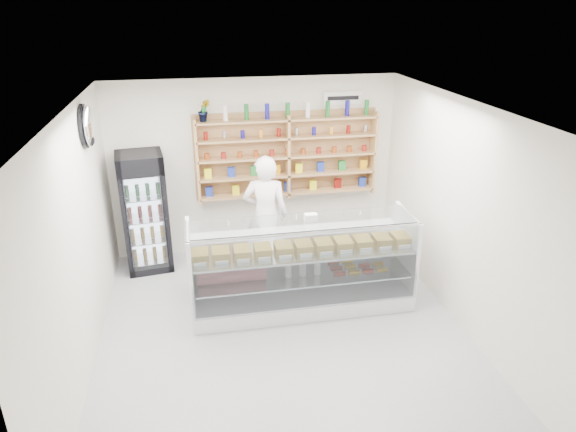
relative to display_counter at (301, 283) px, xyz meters
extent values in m
plane|color=#B1B2B7|center=(-0.35, -0.57, -0.35)|extent=(5.00, 5.00, 0.00)
plane|color=white|center=(-0.35, -0.57, 2.45)|extent=(5.00, 5.00, 0.00)
plane|color=white|center=(-0.35, 1.93, 1.05)|extent=(4.50, 0.00, 4.50)
plane|color=white|center=(-0.35, -3.07, 1.05)|extent=(4.50, 0.00, 4.50)
plane|color=white|center=(-2.60, -0.57, 1.05)|extent=(0.00, 5.00, 5.00)
plane|color=white|center=(1.90, -0.57, 1.05)|extent=(0.00, 5.00, 5.00)
cube|color=white|center=(0.00, -0.01, -0.23)|extent=(2.94, 0.83, 0.24)
cube|color=white|center=(0.00, 0.37, 0.20)|extent=(2.94, 0.05, 0.62)
cube|color=silver|center=(0.00, -0.01, 0.15)|extent=(2.82, 0.73, 0.02)
cube|color=silver|center=(0.00, -0.01, 0.51)|extent=(2.88, 0.77, 0.02)
cube|color=silver|center=(0.00, -0.41, 0.41)|extent=(2.88, 0.12, 1.02)
cube|color=silver|center=(0.00, -0.06, 0.92)|extent=(2.88, 0.58, 0.01)
imported|color=white|center=(-0.31, 1.07, 0.56)|extent=(0.75, 0.59, 1.83)
cube|color=black|center=(-2.08, 1.54, 0.56)|extent=(0.73, 0.71, 1.83)
cube|color=#2A0539|center=(-2.12, 1.24, 1.34)|extent=(0.64, 0.11, 0.26)
cube|color=silver|center=(-2.12, 1.22, 0.48)|extent=(0.55, 0.08, 1.44)
cube|color=tan|center=(-1.25, 1.77, 1.24)|extent=(0.04, 0.28, 1.33)
cube|color=tan|center=(0.15, 1.77, 1.24)|extent=(0.04, 0.28, 1.33)
cube|color=tan|center=(1.55, 1.77, 1.24)|extent=(0.04, 0.28, 1.33)
cube|color=tan|center=(0.15, 1.77, 0.65)|extent=(2.80, 0.28, 0.03)
cube|color=tan|center=(0.15, 1.77, 0.95)|extent=(2.80, 0.28, 0.03)
cube|color=tan|center=(0.15, 1.77, 1.25)|extent=(2.80, 0.28, 0.03)
cube|color=tan|center=(0.15, 1.77, 1.55)|extent=(2.80, 0.28, 0.03)
cube|color=tan|center=(0.15, 1.77, 1.83)|extent=(2.80, 0.28, 0.03)
imported|color=#1E6626|center=(-1.10, 1.77, 2.01)|extent=(0.20, 0.18, 0.33)
ellipsoid|color=silver|center=(-2.52, 0.63, 2.10)|extent=(0.15, 0.50, 0.50)
cube|color=white|center=(1.05, 1.90, 2.10)|extent=(0.62, 0.03, 0.20)
camera|label=1|loc=(-1.30, -5.85, 3.51)|focal=32.00mm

